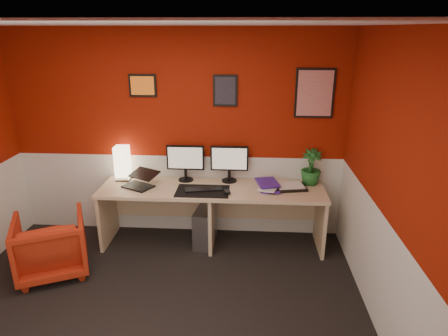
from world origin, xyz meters
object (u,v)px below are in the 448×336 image
monitor_right (229,158)px  armchair (51,245)px  laptop (138,178)px  zen_tray (290,187)px  potted_plant (311,167)px  shoji_lamp (123,164)px  desk (212,216)px  monitor_left (185,158)px  pc_tower (205,226)px

monitor_right → armchair: bearing=-153.7°
laptop → zen_tray: (1.76, 0.07, -0.09)m
potted_plant → monitor_right: bearing=178.4°
shoji_lamp → potted_plant: 2.25m
desk → potted_plant: size_ratio=6.14×
zen_tray → armchair: zen_tray is taller
shoji_lamp → armchair: shoji_lamp is taller
potted_plant → shoji_lamp: bearing=179.9°
shoji_lamp → armchair: size_ratio=0.57×
laptop → monitor_right: (1.05, 0.25, 0.18)m
laptop → monitor_left: (0.52, 0.25, 0.18)m
monitor_left → laptop: bearing=-154.1°
potted_plant → pc_tower: bearing=-171.5°
laptop → armchair: (-0.79, -0.65, -0.52)m
laptop → monitor_left: monitor_left is taller
laptop → zen_tray: 1.76m
zen_tray → monitor_right: bearing=165.3°
monitor_left → pc_tower: bearing=-40.0°
potted_plant → armchair: size_ratio=0.60×
desk → potted_plant: bearing=9.8°
shoji_lamp → monitor_left: monitor_left is taller
desk → armchair: (-1.64, -0.68, -0.04)m
desk → pc_tower: desk is taller
desk → shoji_lamp: size_ratio=6.50×
laptop → zen_tray: bearing=30.5°
shoji_lamp → zen_tray: shoji_lamp is taller
desk → shoji_lamp: bearing=169.5°
desk → shoji_lamp: shoji_lamp is taller
monitor_left → armchair: size_ratio=0.82×
desk → laptop: bearing=-178.1°
laptop → monitor_left: bearing=54.2°
potted_plant → laptop: bearing=-173.5°
shoji_lamp → zen_tray: 2.02m
desk → monitor_left: 0.77m
shoji_lamp → laptop: 0.35m
monitor_left → monitor_right: size_ratio=1.00×
monitor_left → armchair: monitor_left is taller
shoji_lamp → monitor_left: bearing=1.6°
shoji_lamp → potted_plant: size_ratio=0.94×
desk → armchair: size_ratio=3.68×
laptop → potted_plant: potted_plant is taller
laptop → monitor_right: monitor_right is taller
potted_plant → armchair: potted_plant is taller
desk → monitor_left: bearing=146.3°
zen_tray → armchair: 2.68m
desk → pc_tower: bearing=170.1°
monitor_left → potted_plant: bearing=-1.0°
shoji_lamp → monitor_left: size_ratio=0.69×
desk → armchair: desk is taller
monitor_left → monitor_right: 0.53m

